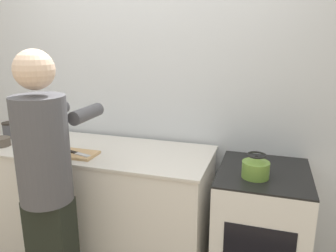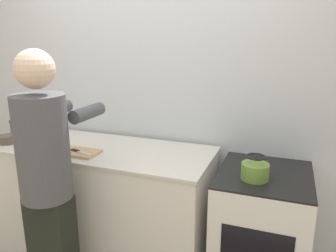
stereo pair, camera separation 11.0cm
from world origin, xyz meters
name	(u,v)px [view 2 (the right image)]	position (x,y,z in m)	size (l,w,h in m)	color
wall_back	(154,92)	(0.00, 0.73, 1.30)	(8.00, 0.05, 2.60)	silver
counter	(99,201)	(-0.33, 0.33, 0.46)	(1.81, 0.69, 0.92)	silver
oven	(260,234)	(0.93, 0.33, 0.44)	(0.58, 0.66, 0.89)	silver
person	(47,174)	(-0.32, -0.22, 0.92)	(0.35, 0.59, 1.67)	black
cutting_board	(77,152)	(-0.37, 0.16, 0.93)	(0.32, 0.19, 0.02)	tan
knife	(80,152)	(-0.33, 0.14, 0.94)	(0.20, 0.08, 0.01)	silver
kettle	(255,169)	(0.88, 0.22, 0.95)	(0.17, 0.17, 0.15)	olive
bowl_prep	(8,139)	(-1.03, 0.17, 0.95)	(0.14, 0.14, 0.07)	brown
canister_jar	(17,128)	(-1.12, 0.37, 0.99)	(0.12, 0.12, 0.13)	#4C4C51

